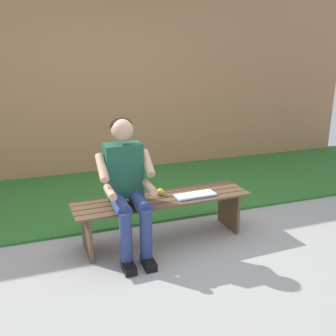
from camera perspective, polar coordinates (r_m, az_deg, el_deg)
ground_plane at (r=2.92m, az=-16.86°, el=-22.76°), size 10.00×7.00×0.04m
grass_strip at (r=5.16m, az=-6.01°, el=-3.45°), size 9.00×2.13×0.03m
brick_wall at (r=5.87m, az=-14.07°, el=12.94°), size 9.50×0.24×2.89m
bench_near at (r=3.76m, az=-0.78°, el=-6.01°), size 1.76×0.51×0.45m
person_seated at (r=3.44m, az=-6.20°, el=-2.14°), size 0.50×0.69×1.25m
apple at (r=3.77m, az=-1.22°, el=-3.61°), size 0.07×0.07×0.07m
book_open at (r=3.77m, az=4.10°, el=-4.11°), size 0.42×0.17×0.02m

